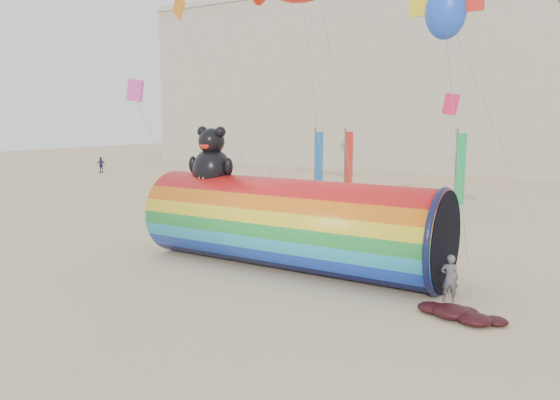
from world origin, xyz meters
The scene contains 6 objects.
ground centered at (0.00, 0.00, 0.00)m, with size 160.00×160.00×0.00m, color #CCB58C.
hotel_building centered at (-12.00, 45.95, 10.31)m, with size 60.40×15.40×20.60m.
windsock_assembly centered at (1.82, 0.07, 1.85)m, with size 12.07×3.67×5.56m.
kite_handler centered at (8.21, -0.65, 0.77)m, with size 0.57×0.37×1.55m, color #53535A.
fabric_bundle centered at (8.88, -2.06, 0.17)m, with size 2.62×1.35×0.41m.
festival_banners centered at (-1.45, 16.27, 2.64)m, with size 9.59×2.11×5.20m.
Camera 1 is at (12.52, -17.74, 5.82)m, focal length 35.00 mm.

